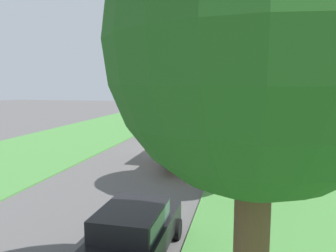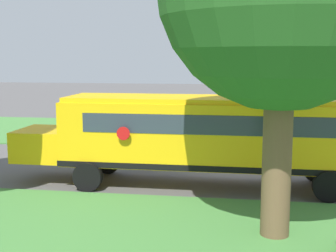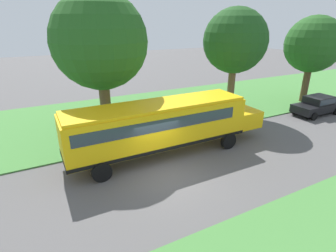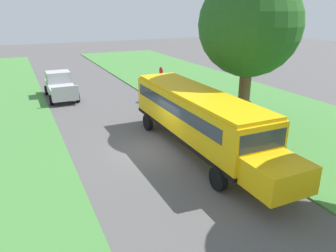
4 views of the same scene
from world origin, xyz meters
The scene contains 8 objects.
ground_plane centered at (0.00, 0.00, 0.00)m, with size 120.00×120.00×0.00m, color #565454.
grass_verge centered at (-10.00, 0.00, 0.04)m, with size 12.00×80.00×0.08m, color #47843D.
school_bus centered at (-2.34, 0.94, 1.92)m, with size 2.85×12.42×3.16m.
car_black_nearest centered at (-2.80, 15.78, 0.88)m, with size 2.02×4.40×1.56m.
oak_tree_beside_bus centered at (-6.72, -1.30, 6.13)m, with size 6.02×6.02×9.24m.
oak_tree_roadside_mid centered at (-6.37, 9.14, 6.09)m, with size 4.99×4.99×8.49m.
oak_tree_far_end centered at (-5.90, 17.94, 5.45)m, with size 5.06×5.06×7.99m.
park_bench centered at (-8.21, -2.88, 0.47)m, with size 1.61×0.52×0.92m.
Camera 3 is at (10.23, -5.24, 7.33)m, focal length 28.00 mm.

